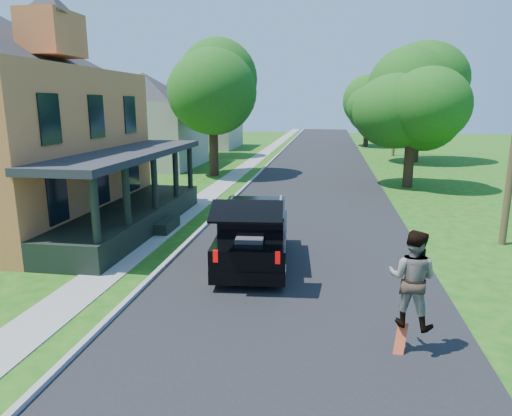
# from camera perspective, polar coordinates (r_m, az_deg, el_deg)

# --- Properties ---
(ground) EXTENTS (140.00, 140.00, 0.00)m
(ground) POSITION_cam_1_polar(r_m,az_deg,el_deg) (11.60, 4.37, -12.00)
(ground) COLOR #144D0F
(ground) RESTS_ON ground
(street) EXTENTS (8.00, 120.00, 0.02)m
(street) POSITION_cam_1_polar(r_m,az_deg,el_deg) (30.89, 7.48, 3.73)
(street) COLOR black
(street) RESTS_ON ground
(curb) EXTENTS (0.15, 120.00, 0.12)m
(curb) POSITION_cam_1_polar(r_m,az_deg,el_deg) (31.26, 0.03, 3.95)
(curb) COLOR gray
(curb) RESTS_ON ground
(sidewalk) EXTENTS (1.30, 120.00, 0.03)m
(sidewalk) POSITION_cam_1_polar(r_m,az_deg,el_deg) (31.53, -2.76, 4.01)
(sidewalk) COLOR gray
(sidewalk) RESTS_ON ground
(front_walk) EXTENTS (6.50, 1.20, 0.03)m
(front_walk) POSITION_cam_1_polar(r_m,az_deg,el_deg) (20.04, -22.21, -2.15)
(front_walk) COLOR gray
(front_walk) RESTS_ON ground
(neighbor_house_mid) EXTENTS (12.78, 12.78, 8.30)m
(neighbor_house_mid) POSITION_cam_1_polar(r_m,az_deg,el_deg) (37.34, -13.73, 11.51)
(neighbor_house_mid) COLOR #9D968B
(neighbor_house_mid) RESTS_ON ground
(neighbor_house_far) EXTENTS (12.78, 12.78, 8.30)m
(neighbor_house_far) POSITION_cam_1_polar(r_m,az_deg,el_deg) (52.48, -6.90, 12.09)
(neighbor_house_far) COLOR #9D968B
(neighbor_house_far) RESTS_ON ground
(black_suv) EXTENTS (2.41, 5.36, 2.43)m
(black_suv) POSITION_cam_1_polar(r_m,az_deg,el_deg) (14.06, -0.30, -3.39)
(black_suv) COLOR black
(black_suv) RESTS_ON ground
(skateboarder) EXTENTS (1.17, 1.06, 1.97)m
(skateboarder) POSITION_cam_1_polar(r_m,az_deg,el_deg) (9.54, 18.94, -8.32)
(skateboarder) COLOR black
(skateboarder) RESTS_ON ground
(skateboard) EXTENTS (0.33, 0.36, 0.72)m
(skateboard) POSITION_cam_1_polar(r_m,az_deg,el_deg) (9.91, 17.56, -15.73)
(skateboard) COLOR #B5330F
(skateboard) RESTS_ON ground
(tree_left_mid) EXTENTS (7.08, 7.08, 10.01)m
(tree_left_mid) POSITION_cam_1_polar(r_m,az_deg,el_deg) (31.56, -5.53, 15.74)
(tree_left_mid) COLOR black
(tree_left_mid) RESTS_ON ground
(tree_left_far) EXTENTS (6.55, 6.48, 9.30)m
(tree_left_far) POSITION_cam_1_polar(r_m,az_deg,el_deg) (43.01, -7.08, 14.11)
(tree_left_far) COLOR black
(tree_left_far) RESTS_ON ground
(tree_right_near) EXTENTS (5.97, 5.97, 8.09)m
(tree_right_near) POSITION_cam_1_polar(r_m,az_deg,el_deg) (28.38, 19.01, 12.73)
(tree_right_near) COLOR black
(tree_right_near) RESTS_ON ground
(tree_right_mid) EXTENTS (7.52, 7.54, 10.40)m
(tree_right_mid) POSITION_cam_1_polar(r_m,az_deg,el_deg) (41.37, 19.79, 14.68)
(tree_right_mid) COLOR black
(tree_right_mid) RESTS_ON ground
(tree_right_far) EXTENTS (6.56, 6.62, 8.42)m
(tree_right_far) POSITION_cam_1_polar(r_m,az_deg,el_deg) (54.96, 13.77, 12.97)
(tree_right_far) COLOR black
(tree_right_far) RESTS_ON ground
(utility_pole_far) EXTENTS (1.70, 0.56, 8.67)m
(utility_pole_far) POSITION_cam_1_polar(r_m,az_deg,el_deg) (45.69, 17.11, 11.88)
(utility_pole_far) COLOR #4E3D24
(utility_pole_far) RESTS_ON ground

